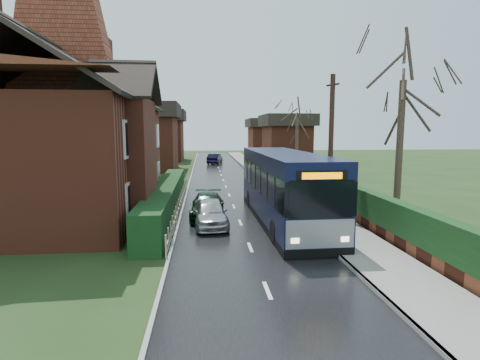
{
  "coord_description": "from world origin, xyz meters",
  "views": [
    {
      "loc": [
        -1.77,
        -16.07,
        4.56
      ],
      "look_at": [
        0.25,
        4.68,
        1.8
      ],
      "focal_mm": 28.0,
      "sensor_mm": 36.0,
      "label": 1
    }
  ],
  "objects": [
    {
      "name": "kerb_left",
      "position": [
        -3.05,
        10.0,
        0.05
      ],
      "size": [
        0.12,
        100.0,
        0.1
      ],
      "primitive_type": "cube",
      "color": "gray",
      "rests_on": "ground"
    },
    {
      "name": "car_green",
      "position": [
        -1.6,
        3.31,
        0.62
      ],
      "size": [
        1.89,
        4.34,
        1.24
      ],
      "primitive_type": "imported",
      "rotation": [
        0.0,
        0.0,
        -0.04
      ],
      "color": "black",
      "rests_on": "ground"
    },
    {
      "name": "telegraph_pole",
      "position": [
        4.8,
        2.81,
        3.74
      ],
      "size": [
        0.4,
        0.92,
        7.4
      ],
      "rotation": [
        0.0,
        0.0,
        0.35
      ],
      "color": "black",
      "rests_on": "ground"
    },
    {
      "name": "bus",
      "position": [
        2.2,
        2.09,
        1.73
      ],
      "size": [
        2.81,
        11.51,
        3.48
      ],
      "rotation": [
        0.0,
        0.0,
        0.02
      ],
      "color": "black",
      "rests_on": "ground"
    },
    {
      "name": "bus_stop_sign",
      "position": [
        3.2,
        2.92,
        1.88
      ],
      "size": [
        0.08,
        0.43,
        2.85
      ],
      "rotation": [
        0.0,
        0.0,
        -0.0
      ],
      "color": "slate",
      "rests_on": "ground"
    },
    {
      "name": "picket_fence",
      "position": [
        -3.15,
        5.0,
        0.45
      ],
      "size": [
        0.1,
        16.0,
        0.9
      ],
      "primitive_type": null,
      "color": "gray",
      "rests_on": "ground"
    },
    {
      "name": "tree_house_side",
      "position": [
        -12.98,
        15.19,
        6.86
      ],
      "size": [
        4.04,
        4.04,
        9.18
      ],
      "color": "#36281F",
      "rests_on": "ground"
    },
    {
      "name": "car_silver",
      "position": [
        -1.5,
        1.54,
        0.65
      ],
      "size": [
        1.79,
        3.93,
        1.31
      ],
      "primitive_type": "imported",
      "rotation": [
        0.0,
        0.0,
        0.06
      ],
      "color": "#BCBCC1",
      "rests_on": "ground"
    },
    {
      "name": "right_wall_hedge",
      "position": [
        5.8,
        10.0,
        1.02
      ],
      "size": [
        0.6,
        50.0,
        1.8
      ],
      "color": "maroon",
      "rests_on": "ground"
    },
    {
      "name": "pavement",
      "position": [
        4.25,
        10.0,
        0.07
      ],
      "size": [
        2.5,
        100.0,
        0.14
      ],
      "primitive_type": "cube",
      "color": "slate",
      "rests_on": "ground"
    },
    {
      "name": "tree_right_far",
      "position": [
        7.59,
        21.01,
        6.24
      ],
      "size": [
        4.32,
        4.32,
        8.35
      ],
      "color": "#3C2D23",
      "rests_on": "ground"
    },
    {
      "name": "kerb_right",
      "position": [
        3.05,
        10.0,
        0.07
      ],
      "size": [
        0.12,
        100.0,
        0.14
      ],
      "primitive_type": "cube",
      "color": "gray",
      "rests_on": "ground"
    },
    {
      "name": "brick_house",
      "position": [
        -8.73,
        4.78,
        4.38
      ],
      "size": [
        9.3,
        14.6,
        10.3
      ],
      "color": "maroon",
      "rests_on": "ground"
    },
    {
      "name": "front_hedge",
      "position": [
        -3.9,
        5.0,
        0.8
      ],
      "size": [
        1.2,
        16.0,
        1.6
      ],
      "primitive_type": "cube",
      "color": "black",
      "rests_on": "ground"
    },
    {
      "name": "ground",
      "position": [
        0.0,
        0.0,
        0.0
      ],
      "size": [
        140.0,
        140.0,
        0.0
      ],
      "primitive_type": "plane",
      "color": "#2B431D",
      "rests_on": "ground"
    },
    {
      "name": "road",
      "position": [
        0.0,
        10.0,
        0.01
      ],
      "size": [
        6.0,
        100.0,
        0.02
      ],
      "primitive_type": "cube",
      "color": "black",
      "rests_on": "ground"
    },
    {
      "name": "car_distant",
      "position": [
        -0.24,
        35.27,
        0.71
      ],
      "size": [
        2.37,
        4.52,
        1.42
      ],
      "primitive_type": "imported",
      "rotation": [
        0.0,
        0.0,
        2.93
      ],
      "color": "black",
      "rests_on": "ground"
    },
    {
      "name": "tree_right_near",
      "position": [
        7.86,
        1.57,
        7.45
      ],
      "size": [
        4.62,
        4.62,
        9.97
      ],
      "color": "#3A2B22",
      "rests_on": "ground"
    }
  ]
}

